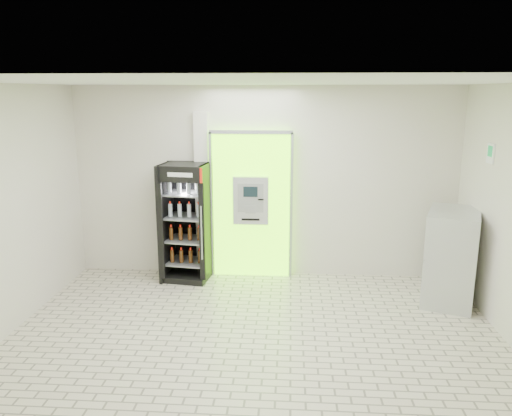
{
  "coord_description": "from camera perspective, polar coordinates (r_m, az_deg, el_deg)",
  "views": [
    {
      "loc": [
        0.4,
        -5.22,
        2.91
      ],
      "look_at": [
        -0.04,
        1.2,
        1.39
      ],
      "focal_mm": 35.0,
      "sensor_mm": 36.0,
      "label": 1
    }
  ],
  "objects": [
    {
      "name": "ground",
      "position": [
        5.99,
        -0.41,
        -15.8
      ],
      "size": [
        6.0,
        6.0,
        0.0
      ],
      "primitive_type": "plane",
      "color": "beige",
      "rests_on": "ground"
    },
    {
      "name": "room_shell",
      "position": [
        5.35,
        -0.44,
        1.73
      ],
      "size": [
        6.0,
        6.0,
        6.0
      ],
      "color": "silver",
      "rests_on": "ground"
    },
    {
      "name": "atm_assembly",
      "position": [
        7.86,
        -0.54,
        0.46
      ],
      "size": [
        1.3,
        0.24,
        2.33
      ],
      "color": "#74FF0A",
      "rests_on": "ground"
    },
    {
      "name": "pillar",
      "position": [
        7.96,
        -6.13,
        1.5
      ],
      "size": [
        0.22,
        0.11,
        2.6
      ],
      "color": "silver",
      "rests_on": "ground"
    },
    {
      "name": "beverage_cooler",
      "position": [
        7.85,
        -7.96,
        -1.86
      ],
      "size": [
        0.77,
        0.71,
        1.84
      ],
      "rotation": [
        0.0,
        0.0,
        -0.13
      ],
      "color": "black",
      "rests_on": "ground"
    },
    {
      "name": "steel_cabinet",
      "position": [
        7.5,
        21.38,
        -5.2
      ],
      "size": [
        0.97,
        1.14,
        1.31
      ],
      "rotation": [
        0.0,
        0.0,
        -0.35
      ],
      "color": "#B8BBC1",
      "rests_on": "ground"
    },
    {
      "name": "exit_sign",
      "position": [
        7.15,
        25.24,
        5.67
      ],
      "size": [
        0.02,
        0.22,
        0.26
      ],
      "color": "white",
      "rests_on": "room_shell"
    }
  ]
}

